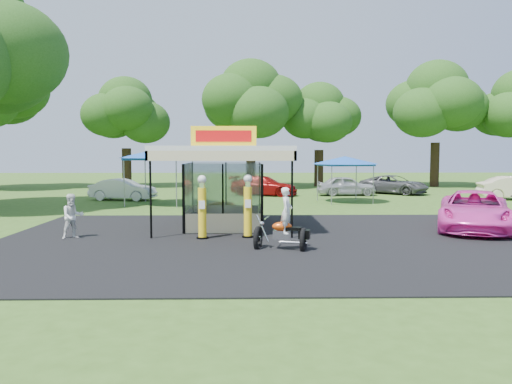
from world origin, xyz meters
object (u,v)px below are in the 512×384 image
(bg_car_a, at_px, (123,190))
(bg_car_d, at_px, (394,185))
(motorcycle, at_px, (284,225))
(tent_east, at_px, (345,161))
(pink_sedan, at_px, (475,211))
(gas_pump_right, at_px, (248,208))
(bg_car_b, at_px, (264,186))
(gas_station_kiosk, at_px, (225,185))
(tent_west, at_px, (159,154))
(gas_pump_left, at_px, (202,209))
(kiosk_car, at_px, (227,211))
(bg_car_c, at_px, (346,186))
(spectator_west, at_px, (73,216))

(bg_car_a, xyz_separation_m, bg_car_d, (19.20, 4.50, 0.00))
(motorcycle, height_order, tent_east, tent_east)
(bg_car_d, distance_m, tent_east, 8.09)
(pink_sedan, distance_m, bg_car_a, 21.56)
(gas_pump_right, distance_m, bg_car_b, 17.93)
(gas_station_kiosk, distance_m, motorcycle, 5.21)
(bg_car_d, bearing_deg, gas_station_kiosk, -174.05)
(tent_west, distance_m, tent_east, 11.41)
(gas_pump_left, bearing_deg, kiosk_car, 81.91)
(gas_station_kiosk, height_order, pink_sedan, gas_station_kiosk)
(bg_car_c, distance_m, bg_car_d, 4.10)
(gas_station_kiosk, height_order, motorcycle, gas_station_kiosk)
(pink_sedan, relative_size, tent_east, 1.39)
(motorcycle, relative_size, pink_sedan, 0.37)
(gas_pump_right, height_order, spectator_west, gas_pump_right)
(gas_pump_right, distance_m, kiosk_car, 4.76)
(gas_station_kiosk, distance_m, kiosk_car, 2.56)
(pink_sedan, bearing_deg, tent_west, 167.67)
(gas_pump_left, relative_size, bg_car_a, 0.55)
(motorcycle, relative_size, spectator_west, 1.28)
(pink_sedan, relative_size, bg_car_b, 1.17)
(bg_car_b, xyz_separation_m, tent_west, (-6.45, -5.99, 2.33))
(gas_pump_right, relative_size, bg_car_c, 0.56)
(gas_pump_right, bearing_deg, tent_west, 113.77)
(pink_sedan, relative_size, tent_west, 1.19)
(motorcycle, bearing_deg, gas_pump_left, 158.72)
(bg_car_a, bearing_deg, tent_west, -122.58)
(bg_car_d, bearing_deg, pink_sedan, -144.65)
(motorcycle, xyz_separation_m, bg_car_a, (-9.30, 16.85, -0.12))
(gas_station_kiosk, relative_size, spectator_west, 3.28)
(gas_pump_left, bearing_deg, gas_station_kiosk, 75.39)
(bg_car_a, distance_m, bg_car_c, 15.65)
(spectator_west, bearing_deg, gas_pump_left, -37.40)
(pink_sedan, bearing_deg, bg_car_c, 120.01)
(spectator_west, distance_m, tent_west, 12.14)
(gas_station_kiosk, distance_m, gas_pump_right, 2.68)
(gas_station_kiosk, height_order, bg_car_b, gas_station_kiosk)
(gas_pump_left, relative_size, bg_car_d, 0.46)
(gas_station_kiosk, bearing_deg, bg_car_a, 120.51)
(pink_sedan, distance_m, tent_west, 17.78)
(gas_station_kiosk, bearing_deg, tent_east, 56.31)
(bg_car_d, bearing_deg, gas_pump_left, -171.60)
(gas_pump_left, relative_size, tent_west, 0.49)
(gas_pump_right, relative_size, bg_car_b, 0.48)
(gas_pump_right, bearing_deg, pink_sedan, 10.29)
(motorcycle, relative_size, tent_west, 0.44)
(tent_east, bearing_deg, bg_car_b, 135.09)
(gas_station_kiosk, distance_m, bg_car_a, 14.18)
(bg_car_b, bearing_deg, bg_car_a, 128.68)
(motorcycle, xyz_separation_m, tent_east, (4.94, 15.26, 1.79))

